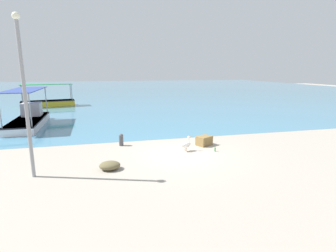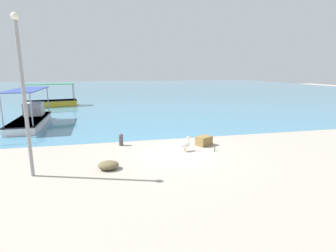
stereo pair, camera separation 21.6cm
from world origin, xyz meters
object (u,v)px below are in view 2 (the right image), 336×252
at_px(fishing_boat_center, 31,118).
at_px(cargo_crate, 204,141).
at_px(pelican, 186,144).
at_px(net_pile, 108,165).
at_px(lamp_post, 23,90).
at_px(fishing_boat_near_left, 51,102).
at_px(mooring_bollard, 121,139).
at_px(glass_bottle, 215,150).

bearing_deg(fishing_boat_center, cargo_crate, -36.48).
bearing_deg(pelican, net_pile, -156.90).
height_order(pelican, lamp_post, lamp_post).
xyz_separation_m(fishing_boat_near_left, net_pile, (6.51, -22.17, -0.35)).
bearing_deg(mooring_bollard, glass_bottle, -25.59).
relative_size(mooring_bollard, net_pile, 0.77).
xyz_separation_m(fishing_boat_near_left, lamp_post, (3.51, -22.23, 2.95)).
bearing_deg(fishing_boat_near_left, pelican, -62.82).
relative_size(cargo_crate, glass_bottle, 3.11).
distance_m(pelican, glass_bottle, 1.55).
bearing_deg(net_pile, fishing_boat_near_left, 106.37).
relative_size(pelican, lamp_post, 0.13).
distance_m(net_pile, cargo_crate, 5.91).
height_order(lamp_post, cargo_crate, lamp_post).
bearing_deg(fishing_boat_near_left, fishing_boat_center, -86.32).
relative_size(pelican, net_pile, 0.89).
bearing_deg(glass_bottle, net_pile, -166.51).
xyz_separation_m(lamp_post, net_pile, (3.00, 0.07, -3.30)).
xyz_separation_m(fishing_boat_center, pelican, (9.77, -9.06, -0.23)).
height_order(fishing_boat_center, net_pile, fishing_boat_center).
distance_m(pelican, mooring_bollard, 3.77).
xyz_separation_m(fishing_boat_center, glass_bottle, (11.24, -9.45, -0.50)).
height_order(net_pile, cargo_crate, cargo_crate).
bearing_deg(cargo_crate, fishing_boat_near_left, 121.12).
xyz_separation_m(fishing_boat_near_left, pelican, (10.51, -20.46, -0.15)).
distance_m(cargo_crate, glass_bottle, 1.26).
bearing_deg(glass_bottle, fishing_boat_center, 139.95).
bearing_deg(fishing_boat_near_left, mooring_bollard, -68.72).
bearing_deg(cargo_crate, net_pile, -154.45).
distance_m(lamp_post, cargo_crate, 9.30).
bearing_deg(cargo_crate, lamp_post, -162.57).
relative_size(fishing_boat_center, mooring_bollard, 9.88).
bearing_deg(net_pile, lamp_post, -178.73).
xyz_separation_m(fishing_boat_near_left, cargo_crate, (11.84, -19.62, -0.27)).
xyz_separation_m(lamp_post, cargo_crate, (8.33, 2.62, -3.22)).
xyz_separation_m(fishing_boat_center, lamp_post, (2.78, -10.83, 2.87)).
bearing_deg(pelican, glass_bottle, -14.94).
relative_size(pelican, mooring_bollard, 1.16).
distance_m(fishing_boat_near_left, mooring_bollard, 19.95).
height_order(lamp_post, mooring_bollard, lamp_post).
bearing_deg(pelican, fishing_boat_center, 137.17).
xyz_separation_m(lamp_post, mooring_bollard, (3.72, 3.65, -3.11)).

